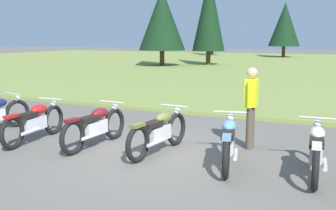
# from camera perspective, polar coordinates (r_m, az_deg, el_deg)

# --- Properties ---
(ground_plane) EXTENTS (140.00, 140.00, 0.00)m
(ground_plane) POSITION_cam_1_polar(r_m,az_deg,el_deg) (7.89, -1.89, -7.12)
(ground_plane) COLOR #605B54
(grass_moorland) EXTENTS (80.00, 44.00, 0.10)m
(grass_moorland) POSITION_cam_1_polar(r_m,az_deg,el_deg) (33.11, 19.43, 5.22)
(grass_moorland) COLOR olive
(grass_moorland) RESTS_ON ground
(motorcycle_red) EXTENTS (0.62, 2.10, 0.88)m
(motorcycle_red) POSITION_cam_1_polar(r_m,az_deg,el_deg) (9.29, -18.37, -2.26)
(motorcycle_red) COLOR black
(motorcycle_red) RESTS_ON ground
(motorcycle_maroon) EXTENTS (0.62, 2.10, 0.88)m
(motorcycle_maroon) POSITION_cam_1_polar(r_m,az_deg,el_deg) (8.55, -10.25, -2.93)
(motorcycle_maroon) COLOR black
(motorcycle_maroon) RESTS_ON ground
(motorcycle_olive) EXTENTS (0.62, 2.10, 0.88)m
(motorcycle_olive) POSITION_cam_1_polar(r_m,az_deg,el_deg) (7.93, -1.29, -3.74)
(motorcycle_olive) COLOR black
(motorcycle_olive) RESTS_ON ground
(motorcycle_sky_blue) EXTENTS (0.77, 2.06, 0.88)m
(motorcycle_sky_blue) POSITION_cam_1_polar(r_m,az_deg,el_deg) (7.26, 8.56, -5.11)
(motorcycle_sky_blue) COLOR black
(motorcycle_sky_blue) RESTS_ON ground
(motorcycle_cream) EXTENTS (0.62, 2.10, 0.88)m
(motorcycle_cream) POSITION_cam_1_polar(r_m,az_deg,el_deg) (7.09, 20.26, -5.97)
(motorcycle_cream) COLOR black
(motorcycle_cream) RESTS_ON ground
(rider_with_back_turned) EXTENTS (0.24, 0.55, 1.67)m
(rider_with_back_turned) POSITION_cam_1_polar(r_m,az_deg,el_deg) (8.35, 11.70, 0.30)
(rider_with_back_turned) COLOR #4C4233
(rider_with_back_turned) RESTS_ON ground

